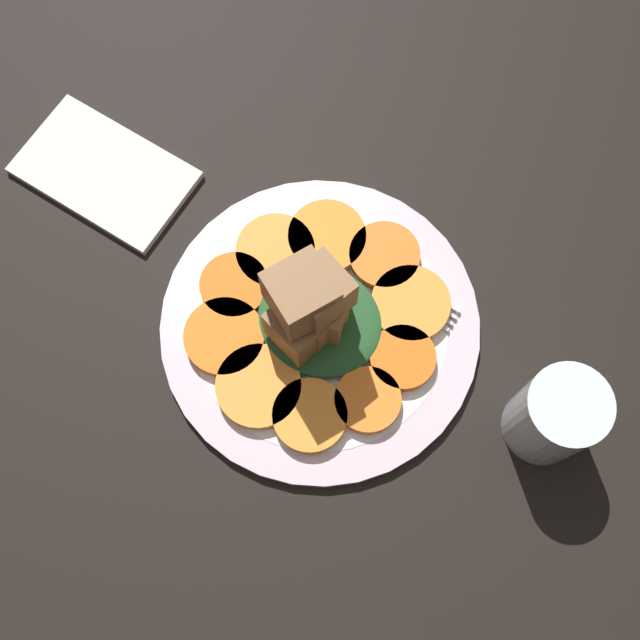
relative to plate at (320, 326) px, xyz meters
The scene contains 16 objects.
table_slab 1.52cm from the plate, ahead, with size 120.00×120.00×2.00cm, color black.
plate is the anchor object (origin of this frame).
carrot_slice_0 8.29cm from the plate, ahead, with size 6.03×6.03×1.05cm, color #D45F12.
carrot_slice_1 8.40cm from the plate, 41.55° to the left, with size 6.93×6.93×1.05cm, color orange.
carrot_slice_2 7.79cm from the plate, 79.90° to the left, with size 7.24×7.24×1.05cm, color orange.
carrot_slice_3 8.33cm from the plate, 116.13° to the left, with size 6.28×6.28×1.05cm, color orange.
carrot_slice_4 8.05cm from the plate, 152.00° to the left, with size 5.63×5.63×1.05cm, color orange.
carrot_slice_5 7.83cm from the plate, behind, with size 5.66×5.66×1.05cm, color orange.
carrot_slice_6 8.11cm from the plate, 136.42° to the right, with size 6.94×6.94×1.05cm, color orange.
carrot_slice_7 8.46cm from the plate, 100.91° to the right, with size 6.32×6.32×1.05cm, color orange.
carrot_slice_8 8.05cm from the plate, 62.51° to the right, with size 6.99×6.99×1.05cm, color orange.
carrot_slice_9 7.74cm from the plate, 26.90° to the right, with size 7.05×7.05×1.05cm, color orange.
center_pile 4.87cm from the plate, 67.52° to the left, with size 11.03×9.92×11.11cm.
fork 6.36cm from the plate, 98.22° to the right, with size 18.81×2.35×0.40cm.
water_glass 21.04cm from the plate, behind, with size 6.60×6.60×9.11cm.
napkin 25.18cm from the plate, ahead, with size 15.90×9.54×0.80cm.
Camera 1 is at (-11.26, 18.03, 69.41)cm, focal length 45.00 mm.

